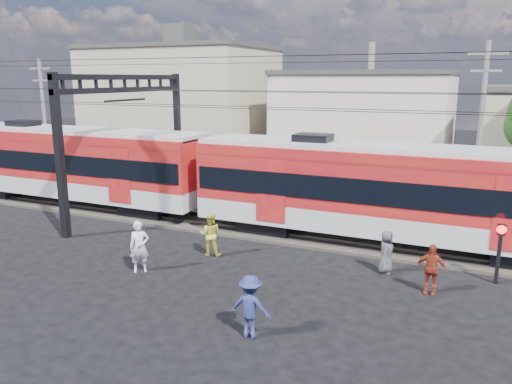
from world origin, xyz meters
TOP-DOWN VIEW (x-y plane):
  - ground at (0.00, 0.00)m, footprint 120.00×120.00m
  - track_bed at (0.00, 8.00)m, footprint 70.00×3.40m
  - rail_near at (0.00, 7.25)m, footprint 70.00×0.12m
  - rail_far at (0.00, 8.75)m, footprint 70.00×0.12m
  - commuter_train at (3.06, 8.00)m, footprint 50.30×3.08m
  - catenary at (-8.65, 8.00)m, footprint 70.00×9.30m
  - building_west at (-17.00, 24.00)m, footprint 14.28×10.20m
  - building_midwest at (-2.00, 27.00)m, footprint 12.24×12.24m
  - utility_pole_mid at (6.00, 15.00)m, footprint 1.80×0.24m
  - utility_pole_west at (-22.00, 14.00)m, footprint 1.80×0.24m
  - pedestrian_a at (-4.61, 1.59)m, footprint 0.81×0.77m
  - pedestrian_b at (-3.15, 4.08)m, footprint 0.99×0.87m
  - pedestrian_c at (0.93, -0.98)m, footprint 1.15×0.70m
  - pedestrian_d at (5.00, 3.87)m, footprint 0.99×0.43m
  - pedestrian_e at (3.40, 5.07)m, footprint 0.50×0.77m
  - crossing_signal at (6.97, 5.62)m, footprint 0.30×0.30m

SIDE VIEW (x-z plane):
  - ground at x=0.00m, z-range 0.00..0.00m
  - track_bed at x=0.00m, z-range 0.00..0.12m
  - rail_near at x=0.00m, z-range 0.12..0.24m
  - rail_far at x=0.00m, z-range 0.12..0.24m
  - pedestrian_e at x=3.40m, z-range 0.00..1.56m
  - pedestrian_d at x=5.00m, z-range 0.00..1.67m
  - pedestrian_b at x=-3.15m, z-range 0.00..1.71m
  - pedestrian_c at x=0.93m, z-range 0.00..1.74m
  - pedestrian_a at x=-4.61m, z-range 0.00..1.86m
  - crossing_signal at x=6.97m, z-range 0.41..2.50m
  - commuter_train at x=3.06m, z-range 0.31..4.49m
  - building_midwest at x=-2.00m, z-range 0.01..7.31m
  - utility_pole_west at x=-22.00m, z-range 0.28..8.28m
  - utility_pole_mid at x=6.00m, z-range 0.28..8.78m
  - building_west at x=-17.00m, z-range 0.01..9.31m
  - catenary at x=-8.65m, z-range 1.38..8.89m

